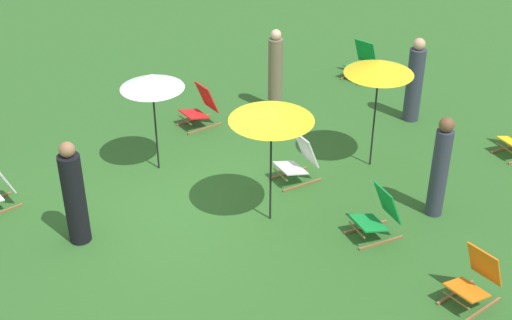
% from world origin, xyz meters
% --- Properties ---
extents(ground_plane, '(40.00, 40.00, 0.00)m').
position_xyz_m(ground_plane, '(0.00, 0.00, 0.00)').
color(ground_plane, '#2D6026').
extents(deckchair_0, '(0.62, 0.84, 0.83)m').
position_xyz_m(deckchair_0, '(-2.25, 5.71, 0.37)').
color(deckchair_0, olive).
rests_on(deckchair_0, ground).
extents(deckchair_2, '(0.48, 0.76, 0.83)m').
position_xyz_m(deckchair_2, '(-2.41, 1.63, 0.37)').
color(deckchair_2, olive).
rests_on(deckchair_2, ground).
extents(deckchair_4, '(0.50, 0.77, 0.83)m').
position_xyz_m(deckchair_4, '(4.01, 1.87, 0.37)').
color(deckchair_4, olive).
rests_on(deckchair_4, ground).
extents(deckchair_5, '(0.62, 0.84, 0.83)m').
position_xyz_m(deckchair_5, '(2.20, 1.87, 0.37)').
color(deckchair_5, olive).
rests_on(deckchair_5, ground).
extents(deckchair_7, '(0.56, 0.81, 0.83)m').
position_xyz_m(deckchair_7, '(0.26, 1.90, 0.37)').
color(deckchair_7, olive).
rests_on(deckchair_7, ground).
extents(umbrella_0, '(1.26, 1.26, 1.98)m').
position_xyz_m(umbrella_0, '(0.91, 0.82, 1.86)').
color(umbrella_0, black).
rests_on(umbrella_0, ground).
extents(umbrella_1, '(1.07, 1.07, 1.79)m').
position_xyz_m(umbrella_1, '(-1.46, 0.15, 1.66)').
color(umbrella_1, black).
rests_on(umbrella_1, ground).
extents(umbrella_2, '(1.16, 1.16, 1.99)m').
position_xyz_m(umbrella_2, '(0.63, 3.24, 1.87)').
color(umbrella_2, black).
rests_on(umbrella_2, ground).
extents(person_0, '(0.36, 0.36, 1.71)m').
position_xyz_m(person_0, '(-2.08, 3.19, 0.81)').
color(person_0, '#72664C').
rests_on(person_0, ground).
extents(person_1, '(0.44, 0.44, 1.69)m').
position_xyz_m(person_1, '(-0.17, 5.11, 0.80)').
color(person_1, '#333847').
rests_on(person_1, ground).
extents(person_2, '(0.38, 0.38, 1.71)m').
position_xyz_m(person_2, '(2.31, 3.01, 0.83)').
color(person_2, '#333847').
rests_on(person_2, ground).
extents(person_3, '(0.40, 0.40, 1.68)m').
position_xyz_m(person_3, '(-0.34, -1.82, 0.79)').
color(person_3, black).
rests_on(person_3, ground).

